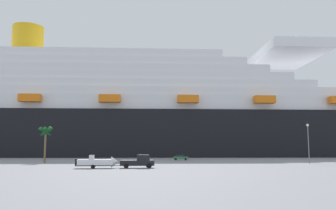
{
  "coord_description": "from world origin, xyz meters",
  "views": [
    {
      "loc": [
        0.18,
        -84.4,
        3.03
      ],
      "look_at": [
        6.21,
        36.65,
        18.27
      ],
      "focal_mm": 38.02,
      "sensor_mm": 36.0,
      "label": 1
    }
  ],
  "objects_px": {
    "cruise_ship": "(114,115)",
    "pickup_truck": "(138,162)",
    "palm_tree": "(45,133)",
    "parked_car_green_wagon": "(181,157)",
    "street_lamp": "(308,138)",
    "small_boat_on_trailer": "(99,162)"
  },
  "relations": [
    {
      "from": "pickup_truck",
      "to": "street_lamp",
      "type": "height_order",
      "value": "street_lamp"
    },
    {
      "from": "pickup_truck",
      "to": "parked_car_green_wagon",
      "type": "xyz_separation_m",
      "value": [
        10.62,
        42.87,
        -0.21
      ]
    },
    {
      "from": "palm_tree",
      "to": "street_lamp",
      "type": "height_order",
      "value": "street_lamp"
    },
    {
      "from": "pickup_truck",
      "to": "palm_tree",
      "type": "xyz_separation_m",
      "value": [
        -22.58,
        24.89,
        5.8
      ]
    },
    {
      "from": "palm_tree",
      "to": "parked_car_green_wagon",
      "type": "relative_size",
      "value": 1.9
    },
    {
      "from": "parked_car_green_wagon",
      "to": "cruise_ship",
      "type": "bearing_deg",
      "value": 115.96
    },
    {
      "from": "small_boat_on_trailer",
      "to": "parked_car_green_wagon",
      "type": "relative_size",
      "value": 1.75
    },
    {
      "from": "cruise_ship",
      "to": "pickup_truck",
      "type": "relative_size",
      "value": 51.84
    },
    {
      "from": "palm_tree",
      "to": "street_lamp",
      "type": "relative_size",
      "value": 0.98
    },
    {
      "from": "small_boat_on_trailer",
      "to": "palm_tree",
      "type": "xyz_separation_m",
      "value": [
        -16.23,
        25.51,
        5.89
      ]
    },
    {
      "from": "palm_tree",
      "to": "parked_car_green_wagon",
      "type": "distance_m",
      "value": 38.23
    },
    {
      "from": "cruise_ship",
      "to": "palm_tree",
      "type": "height_order",
      "value": "cruise_ship"
    },
    {
      "from": "palm_tree",
      "to": "parked_car_green_wagon",
      "type": "height_order",
      "value": "palm_tree"
    },
    {
      "from": "cruise_ship",
      "to": "palm_tree",
      "type": "xyz_separation_m",
      "value": [
        -9.15,
        -67.37,
        -10.88
      ]
    },
    {
      "from": "pickup_truck",
      "to": "cruise_ship",
      "type": "bearing_deg",
      "value": 98.28
    },
    {
      "from": "cruise_ship",
      "to": "parked_car_green_wagon",
      "type": "xyz_separation_m",
      "value": [
        24.05,
        -49.4,
        -16.9
      ]
    },
    {
      "from": "cruise_ship",
      "to": "parked_car_green_wagon",
      "type": "distance_m",
      "value": 57.48
    },
    {
      "from": "pickup_truck",
      "to": "parked_car_green_wagon",
      "type": "relative_size",
      "value": 1.29
    },
    {
      "from": "cruise_ship",
      "to": "street_lamp",
      "type": "relative_size",
      "value": 34.51
    },
    {
      "from": "pickup_truck",
      "to": "street_lamp",
      "type": "bearing_deg",
      "value": 24.77
    },
    {
      "from": "cruise_ship",
      "to": "pickup_truck",
      "type": "distance_m",
      "value": 94.72
    },
    {
      "from": "cruise_ship",
      "to": "pickup_truck",
      "type": "height_order",
      "value": "cruise_ship"
    }
  ]
}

